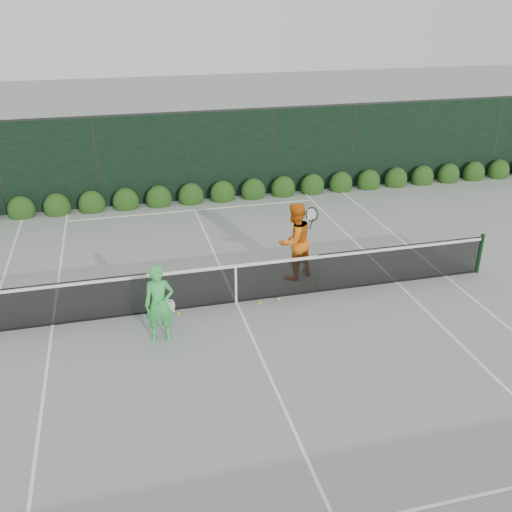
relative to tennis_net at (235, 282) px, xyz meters
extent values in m
plane|color=gray|center=(0.02, 0.00, -0.53)|extent=(80.00, 80.00, 0.00)
cylinder|color=#103217|center=(6.42, 0.00, 0.00)|extent=(0.10, 0.10, 1.07)
cube|color=black|center=(-4.18, 0.00, -0.02)|extent=(4.40, 0.01, 1.02)
cube|color=black|center=(0.02, 0.00, -0.05)|extent=(4.00, 0.01, 0.96)
cube|color=black|center=(4.22, 0.00, -0.02)|extent=(4.40, 0.01, 1.02)
cube|color=white|center=(0.02, 0.00, 0.41)|extent=(12.80, 0.03, 0.07)
cube|color=black|center=(0.02, 0.00, -0.51)|extent=(12.80, 0.02, 0.04)
cube|color=white|center=(0.02, 0.00, -0.07)|extent=(0.05, 0.03, 0.91)
imported|color=green|center=(-1.82, -1.12, 0.30)|extent=(0.63, 0.44, 1.66)
torus|color=beige|center=(-1.62, -1.02, 0.13)|extent=(0.28, 0.17, 0.30)
cylinder|color=black|center=(-1.62, -1.02, -0.11)|extent=(0.10, 0.03, 0.30)
imported|color=orange|center=(1.73, 0.92, 0.46)|extent=(1.19, 1.08, 1.99)
torus|color=black|center=(2.08, 0.72, 1.21)|extent=(0.29, 0.14, 0.30)
cylinder|color=black|center=(2.08, 0.72, 0.97)|extent=(0.10, 0.03, 0.30)
cube|color=white|center=(5.51, 0.00, -0.53)|extent=(0.06, 23.77, 0.01)
cube|color=white|center=(-4.09, 0.00, -0.53)|extent=(0.06, 23.77, 0.01)
cube|color=white|center=(4.14, 0.00, -0.53)|extent=(0.06, 23.77, 0.01)
cube|color=white|center=(0.02, 11.88, -0.53)|extent=(11.03, 0.06, 0.01)
cube|color=white|center=(0.02, 6.40, -0.53)|extent=(8.23, 0.06, 0.01)
cube|color=white|center=(0.02, 0.00, -0.53)|extent=(0.06, 12.80, 0.01)
cube|color=black|center=(0.02, 7.50, 0.97)|extent=(32.00, 0.06, 3.00)
cube|color=#262826|center=(0.02, 7.50, 2.50)|extent=(32.00, 0.06, 0.06)
cylinder|color=#262826|center=(-2.98, 7.50, 0.97)|extent=(0.08, 0.08, 3.00)
cylinder|color=#262826|center=(0.02, 7.50, 0.97)|extent=(0.08, 0.08, 3.00)
cylinder|color=#262826|center=(3.02, 7.50, 0.97)|extent=(0.08, 0.08, 3.00)
cylinder|color=#262826|center=(6.02, 7.50, 0.97)|extent=(0.08, 0.08, 3.00)
cylinder|color=#262826|center=(9.02, 7.50, 0.97)|extent=(0.08, 0.08, 3.00)
cylinder|color=#262826|center=(12.02, 7.50, 0.97)|extent=(0.08, 0.08, 3.00)
ellipsoid|color=#14330D|center=(-5.48, 7.15, -0.30)|extent=(0.86, 0.65, 0.94)
ellipsoid|color=#14330D|center=(-4.38, 7.15, -0.30)|extent=(0.86, 0.65, 0.94)
ellipsoid|color=#14330D|center=(-3.28, 7.15, -0.30)|extent=(0.86, 0.65, 0.94)
ellipsoid|color=#14330D|center=(-2.18, 7.15, -0.30)|extent=(0.86, 0.65, 0.94)
ellipsoid|color=#14330D|center=(-1.08, 7.15, -0.30)|extent=(0.86, 0.65, 0.94)
ellipsoid|color=#14330D|center=(0.02, 7.15, -0.30)|extent=(0.86, 0.65, 0.94)
ellipsoid|color=#14330D|center=(1.12, 7.15, -0.30)|extent=(0.86, 0.65, 0.94)
ellipsoid|color=#14330D|center=(2.22, 7.15, -0.30)|extent=(0.86, 0.65, 0.94)
ellipsoid|color=#14330D|center=(3.32, 7.15, -0.30)|extent=(0.86, 0.65, 0.94)
ellipsoid|color=#14330D|center=(4.42, 7.15, -0.30)|extent=(0.86, 0.65, 0.94)
ellipsoid|color=#14330D|center=(5.52, 7.15, -0.30)|extent=(0.86, 0.65, 0.94)
ellipsoid|color=#14330D|center=(6.62, 7.15, -0.30)|extent=(0.86, 0.65, 0.94)
ellipsoid|color=#14330D|center=(7.72, 7.15, -0.30)|extent=(0.86, 0.65, 0.94)
ellipsoid|color=#14330D|center=(8.82, 7.15, -0.30)|extent=(0.86, 0.65, 0.94)
ellipsoid|color=#14330D|center=(9.92, 7.15, -0.30)|extent=(0.86, 0.65, 0.94)
ellipsoid|color=#14330D|center=(11.02, 7.15, -0.30)|extent=(0.86, 0.65, 0.94)
ellipsoid|color=#14330D|center=(12.12, 7.15, -0.30)|extent=(0.86, 0.65, 0.94)
sphere|color=#D6EA34|center=(0.53, -0.21, -0.50)|extent=(0.07, 0.07, 0.07)
sphere|color=#D6EA34|center=(1.02, -0.17, -0.50)|extent=(0.07, 0.07, 0.07)
sphere|color=#D6EA34|center=(-1.37, -0.24, -0.50)|extent=(0.07, 0.07, 0.07)
sphere|color=#D6EA34|center=(-1.86, 0.57, -0.50)|extent=(0.07, 0.07, 0.07)
sphere|color=#D6EA34|center=(2.11, 0.19, -0.50)|extent=(0.07, 0.07, 0.07)
camera|label=1|loc=(-2.40, -11.43, 6.10)|focal=40.00mm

